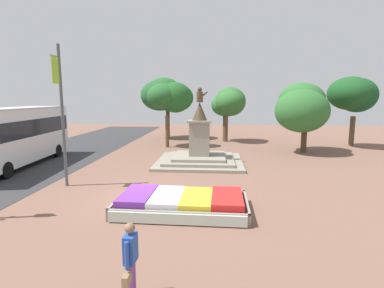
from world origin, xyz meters
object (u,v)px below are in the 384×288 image
object	(u,v)px
statue_monument	(200,150)
banner_pole	(62,113)
flower_planter	(182,203)
pedestrian_with_handbag	(130,257)
city_bus	(13,134)

from	to	relation	value
statue_monument	banner_pole	xyz separation A→B (m)	(-6.18, -5.76, 2.72)
flower_planter	pedestrian_with_handbag	xyz separation A→B (m)	(-0.50, -5.08, 0.66)
flower_planter	pedestrian_with_handbag	distance (m)	5.15
flower_planter	banner_pole	distance (m)	7.34
statue_monument	city_bus	world-z (taller)	statue_monument
banner_pole	pedestrian_with_handbag	size ratio (longest dim) A/B	3.93
statue_monument	banner_pole	size ratio (longest dim) A/B	0.83
statue_monument	pedestrian_with_handbag	size ratio (longest dim) A/B	3.27
flower_planter	city_bus	bearing A→B (deg)	149.41
flower_planter	city_bus	xyz separation A→B (m)	(-11.10, 6.56, 1.78)
statue_monument	pedestrian_with_handbag	xyz separation A→B (m)	(-0.74, -13.68, 0.13)
flower_planter	pedestrian_with_handbag	world-z (taller)	pedestrian_with_handbag
city_bus	pedestrian_with_handbag	xyz separation A→B (m)	(10.60, -11.64, -1.13)
flower_planter	statue_monument	world-z (taller)	statue_monument
flower_planter	statue_monument	xyz separation A→B (m)	(0.24, 8.60, 0.53)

